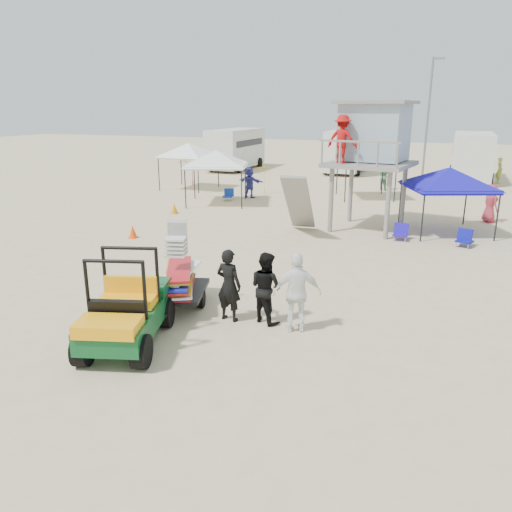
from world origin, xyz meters
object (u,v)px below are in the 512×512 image
at_px(utility_cart, 123,304).
at_px(canopy_blue, 450,171).
at_px(man_left, 229,285).
at_px(lifeguard_tower, 370,137).
at_px(surf_trailer, 180,276).

distance_m(utility_cart, canopy_blue, 14.72).
relative_size(man_left, lifeguard_tower, 0.35).
relative_size(utility_cart, man_left, 1.66).
bearing_deg(surf_trailer, lifeguard_tower, 74.57).
xyz_separation_m(utility_cart, lifeguard_tower, (2.90, 12.82, 2.85)).
bearing_deg(utility_cart, surf_trailer, 89.77).
bearing_deg(utility_cart, man_left, 53.22).
height_order(surf_trailer, man_left, surf_trailer).
xyz_separation_m(surf_trailer, man_left, (1.51, -0.30, 0.06)).
bearing_deg(lifeguard_tower, man_left, -97.30).
height_order(man_left, lifeguard_tower, lifeguard_tower).
xyz_separation_m(utility_cart, man_left, (1.52, 2.04, -0.06)).
relative_size(surf_trailer, man_left, 1.33).
xyz_separation_m(man_left, lifeguard_tower, (1.38, 10.79, 2.90)).
height_order(surf_trailer, canopy_blue, canopy_blue).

